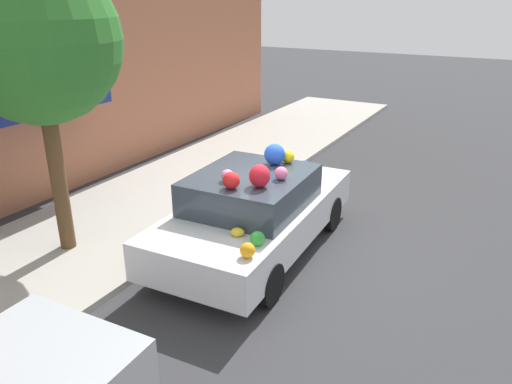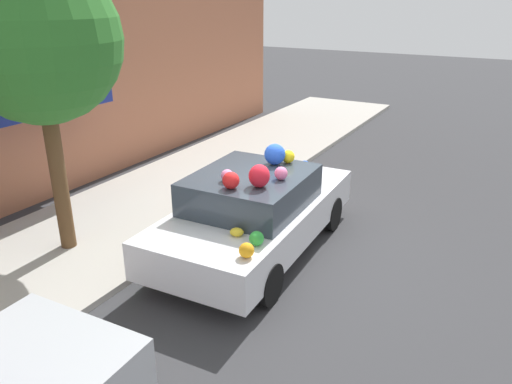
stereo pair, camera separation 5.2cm
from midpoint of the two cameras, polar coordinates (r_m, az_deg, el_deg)
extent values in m
plane|color=#38383A|center=(8.25, 0.34, -6.63)|extent=(60.00, 60.00, 0.00)
cube|color=#B2ADA3|center=(9.69, -13.77, -2.46)|extent=(24.00, 3.20, 0.10)
cube|color=#B26B4C|center=(10.70, -23.99, 11.32)|extent=(18.00, 0.30, 4.64)
cube|color=navy|center=(9.60, -26.91, 8.95)|extent=(4.23, 0.90, 0.55)
cylinder|color=brown|center=(8.26, -21.47, 1.66)|extent=(0.24, 0.24, 2.39)
sphere|color=#2D7228|center=(7.86, -23.54, 15.63)|extent=(2.36, 2.36, 2.36)
cylinder|color=red|center=(9.79, -5.06, 0.41)|extent=(0.20, 0.20, 0.55)
sphere|color=red|center=(9.67, -5.12, 2.26)|extent=(0.18, 0.18, 0.18)
cube|color=silver|center=(8.00, 0.19, -2.91)|extent=(4.23, 2.01, 0.57)
cube|color=#333D47|center=(7.65, -0.37, 0.30)|extent=(1.94, 1.69, 0.51)
cylinder|color=black|center=(9.52, -0.87, -0.61)|extent=(0.61, 0.20, 0.60)
cylinder|color=black|center=(8.92, 8.83, -2.48)|extent=(0.61, 0.20, 0.60)
cylinder|color=black|center=(7.56, -10.10, -7.23)|extent=(0.61, 0.20, 0.60)
cylinder|color=black|center=(6.79, 1.69, -10.51)|extent=(0.61, 0.20, 0.60)
ellipsoid|color=pink|center=(8.49, 5.52, 1.64)|extent=(0.35, 0.32, 0.30)
sphere|color=blue|center=(9.55, 2.82, 4.08)|extent=(0.45, 0.45, 0.32)
sphere|color=green|center=(6.49, 0.30, -5.33)|extent=(0.28, 0.28, 0.19)
sphere|color=red|center=(6.95, -2.67, 1.34)|extent=(0.33, 0.33, 0.24)
sphere|color=blue|center=(7.94, 2.35, 4.33)|extent=(0.40, 0.40, 0.34)
sphere|color=blue|center=(9.17, 5.74, 2.92)|extent=(0.24, 0.24, 0.22)
ellipsoid|color=blue|center=(9.43, 0.45, 3.55)|extent=(0.36, 0.36, 0.22)
sphere|color=pink|center=(7.23, -3.11, 1.89)|extent=(0.19, 0.19, 0.18)
sphere|color=#F8A21A|center=(6.21, -0.85, -6.68)|extent=(0.27, 0.27, 0.19)
sphere|color=pink|center=(7.30, 3.08, 2.14)|extent=(0.27, 0.27, 0.19)
sphere|color=yellow|center=(8.05, 3.88, 4.06)|extent=(0.26, 0.26, 0.21)
ellipsoid|color=yellow|center=(6.76, -1.99, -4.60)|extent=(0.21, 0.23, 0.11)
ellipsoid|color=black|center=(9.55, 2.98, 3.72)|extent=(0.29, 0.30, 0.21)
ellipsoid|color=red|center=(6.99, 0.59, 1.85)|extent=(0.38, 0.37, 0.33)
camera|label=1|loc=(0.03, -89.81, 0.08)|focal=35.00mm
camera|label=2|loc=(0.03, 90.19, -0.08)|focal=35.00mm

